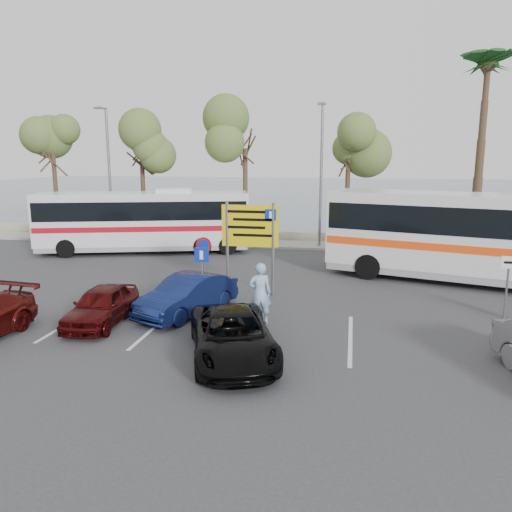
% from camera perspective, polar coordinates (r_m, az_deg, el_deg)
% --- Properties ---
extents(ground, '(120.00, 120.00, 0.00)m').
position_cam_1_polar(ground, '(16.89, -6.23, -7.09)').
color(ground, '#333336').
rests_on(ground, ground).
extents(kerb_strip, '(44.00, 2.40, 0.15)m').
position_cam_1_polar(kerb_strip, '(30.14, 1.59, 1.37)').
color(kerb_strip, '#99968B').
rests_on(kerb_strip, ground).
extents(seawall, '(48.00, 0.80, 0.60)m').
position_cam_1_polar(seawall, '(32.05, 2.17, 2.38)').
color(seawall, '#A09380').
rests_on(seawall, ground).
extents(sea, '(140.00, 140.00, 0.00)m').
position_cam_1_polar(sea, '(75.63, 7.32, 7.31)').
color(sea, '#405166').
rests_on(sea, ground).
extents(tree_far_left, '(3.20, 3.20, 7.60)m').
position_cam_1_polar(tree_far_left, '(34.81, -22.30, 12.23)').
color(tree_far_left, '#382619').
rests_on(tree_far_left, kerb_strip).
extents(tree_left, '(3.20, 3.20, 7.20)m').
position_cam_1_polar(tree_left, '(31.97, -12.99, 12.34)').
color(tree_left, '#382619').
rests_on(tree_left, kerb_strip).
extents(tree_mid, '(3.20, 3.20, 8.00)m').
position_cam_1_polar(tree_mid, '(29.98, -1.25, 13.94)').
color(tree_mid, '#382619').
rests_on(tree_mid, kerb_strip).
extents(tree_right, '(3.20, 3.20, 7.40)m').
position_cam_1_polar(tree_right, '(29.30, 10.60, 12.86)').
color(tree_right, '#382619').
rests_on(tree_right, kerb_strip).
extents(palm_tree, '(4.80, 4.80, 11.20)m').
position_cam_1_polar(palm_tree, '(30.38, 24.97, 18.99)').
color(palm_tree, '#382619').
rests_on(palm_tree, kerb_strip).
extents(street_lamp_left, '(0.45, 1.15, 8.01)m').
position_cam_1_polar(street_lamp_left, '(32.39, -16.51, 9.66)').
color(street_lamp_left, slate).
rests_on(street_lamp_left, kerb_strip).
extents(street_lamp_right, '(0.45, 1.15, 8.01)m').
position_cam_1_polar(street_lamp_right, '(28.87, 7.45, 9.87)').
color(street_lamp_right, slate).
rests_on(street_lamp_right, kerb_strip).
extents(direction_sign, '(2.20, 0.12, 3.60)m').
position_cam_1_polar(direction_sign, '(19.09, -0.68, 2.65)').
color(direction_sign, slate).
rests_on(direction_sign, ground).
extents(sign_no_stop, '(0.60, 0.08, 2.35)m').
position_cam_1_polar(sign_no_stop, '(18.86, -5.95, -0.16)').
color(sign_no_stop, slate).
rests_on(sign_no_stop, ground).
extents(sign_parking, '(0.50, 0.07, 2.25)m').
position_cam_1_polar(sign_parking, '(17.28, -6.20, -1.60)').
color(sign_parking, slate).
rests_on(sign_parking, ground).
extents(sign_taxi, '(0.50, 0.07, 2.20)m').
position_cam_1_polar(sign_taxi, '(17.94, 26.82, -2.46)').
color(sign_taxi, slate).
rests_on(sign_taxi, ground).
extents(lane_markings, '(12.02, 4.20, 0.01)m').
position_cam_1_polar(lane_markings, '(16.37, -11.12, -7.84)').
color(lane_markings, silver).
rests_on(lane_markings, ground).
extents(coach_bus_left, '(11.66, 5.57, 3.57)m').
position_cam_1_polar(coach_bus_left, '(28.39, -12.66, 3.69)').
color(coach_bus_left, silver).
rests_on(coach_bus_left, ground).
extents(coach_bus_right, '(13.20, 6.25, 4.04)m').
position_cam_1_polar(coach_bus_right, '(22.73, 24.76, 1.59)').
color(coach_bus_right, silver).
rests_on(coach_bus_right, ground).
extents(car_blue, '(2.81, 4.31, 1.34)m').
position_cam_1_polar(car_blue, '(17.20, -7.84, -4.45)').
color(car_blue, '#101C4E').
rests_on(car_blue, ground).
extents(car_red, '(1.66, 3.69, 1.23)m').
position_cam_1_polar(car_red, '(16.86, -17.23, -5.39)').
color(car_red, '#3F0909').
rests_on(car_red, ground).
extents(suv_black, '(3.52, 5.01, 1.27)m').
position_cam_1_polar(suv_black, '(13.46, -2.71, -9.08)').
color(suv_black, black).
rests_on(suv_black, ground).
extents(pedestrian_near, '(0.84, 0.68, 2.00)m').
position_cam_1_polar(pedestrian_near, '(16.05, 0.45, -4.28)').
color(pedestrian_near, '#89A5C7').
rests_on(pedestrian_near, ground).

